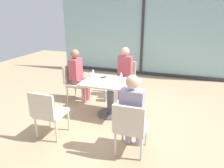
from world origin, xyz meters
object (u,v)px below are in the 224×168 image
(wine_glass_1, at_px, (91,74))
(wine_glass_5, at_px, (93,71))
(wine_glass_4, at_px, (106,79))
(chair_front_left, at_px, (48,111))
(person_front_right, at_px, (133,110))
(wine_glass_2, at_px, (128,80))
(cell_phone_on_table, at_px, (103,77))
(person_near_window, at_px, (124,70))
(chair_far_left, at_px, (75,81))
(person_far_left, at_px, (78,73))
(handbag_0, at_px, (111,96))
(dining_table_main, at_px, (110,92))
(wine_glass_3, at_px, (121,74))
(chair_near_window, at_px, (125,77))
(chair_front_right, at_px, (130,125))
(wine_glass_0, at_px, (134,78))
(coffee_cup, at_px, (136,80))

(wine_glass_1, bearing_deg, wine_glass_5, 103.07)
(wine_glass_1, bearing_deg, wine_glass_4, -27.97)
(chair_front_left, bearing_deg, wine_glass_1, 74.91)
(person_front_right, bearing_deg, wine_glass_2, 108.64)
(wine_glass_1, distance_m, cell_phone_on_table, 0.35)
(wine_glass_1, height_order, wine_glass_4, same)
(person_near_window, bearing_deg, wine_glass_4, -90.29)
(chair_front_left, xyz_separation_m, person_front_right, (1.43, 0.11, 0.20))
(wine_glass_4, xyz_separation_m, wine_glass_5, (-0.46, 0.44, 0.00))
(chair_far_left, distance_m, person_far_left, 0.23)
(wine_glass_2, relative_size, handbag_0, 0.62)
(dining_table_main, relative_size, wine_glass_3, 6.14)
(person_front_right, relative_size, cell_phone_on_table, 8.75)
(wine_glass_2, height_order, cell_phone_on_table, wine_glass_2)
(person_near_window, distance_m, wine_glass_2, 1.27)
(chair_near_window, xyz_separation_m, wine_glass_3, (0.18, -1.00, 0.37))
(chair_far_left, xyz_separation_m, wine_glass_1, (0.66, -0.49, 0.37))
(chair_front_right, xyz_separation_m, wine_glass_3, (-0.53, 1.31, 0.37))
(dining_table_main, xyz_separation_m, wine_glass_3, (0.18, 0.15, 0.34))
(wine_glass_0, distance_m, wine_glass_2, 0.19)
(coffee_cup, bearing_deg, chair_front_left, -132.80)
(dining_table_main, relative_size, chair_far_left, 1.31)
(wine_glass_3, height_order, cell_phone_on_table, wine_glass_3)
(chair_near_window, bearing_deg, wine_glass_2, -72.47)
(wine_glass_0, relative_size, wine_glass_4, 1.00)
(dining_table_main, xyz_separation_m, handbag_0, (-0.21, 0.67, -0.38))
(chair_far_left, bearing_deg, person_near_window, 28.93)
(coffee_cup, bearing_deg, chair_front_right, -80.75)
(person_far_left, relative_size, wine_glass_0, 6.81)
(person_front_right, bearing_deg, person_far_left, 138.24)
(chair_front_left, relative_size, person_front_right, 0.69)
(chair_front_right, relative_size, chair_far_left, 1.00)
(dining_table_main, distance_m, wine_glass_1, 0.54)
(chair_far_left, height_order, wine_glass_4, wine_glass_4)
(chair_front_right, xyz_separation_m, wine_glass_1, (-1.13, 1.12, 0.37))
(chair_far_left, bearing_deg, dining_table_main, -22.86)
(wine_glass_1, distance_m, wine_glass_2, 0.83)
(chair_front_right, bearing_deg, wine_glass_5, 131.27)
(coffee_cup, bearing_deg, person_front_right, -79.92)
(chair_far_left, relative_size, wine_glass_4, 4.70)
(wine_glass_1, bearing_deg, handbag_0, 73.65)
(person_far_left, distance_m, wine_glass_2, 1.51)
(chair_front_right, relative_size, wine_glass_2, 4.70)
(chair_far_left, xyz_separation_m, cell_phone_on_table, (0.83, -0.21, 0.24))
(wine_glass_2, bearing_deg, chair_far_left, 157.91)
(chair_front_right, distance_m, wine_glass_3, 1.46)
(chair_far_left, relative_size, cell_phone_on_table, 6.04)
(wine_glass_0, bearing_deg, chair_near_window, 113.00)
(wine_glass_3, bearing_deg, coffee_cup, 0.38)
(dining_table_main, height_order, person_near_window, person_near_window)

